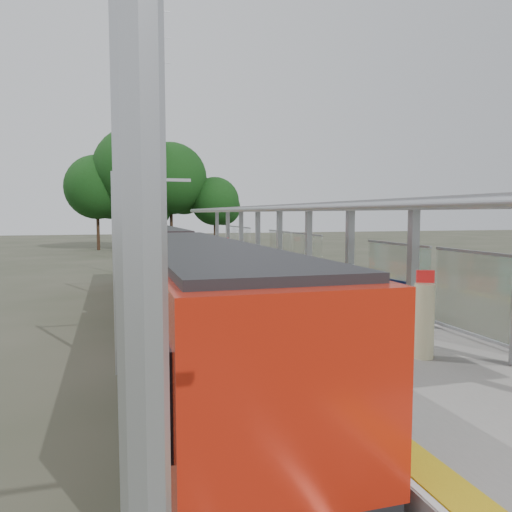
{
  "coord_description": "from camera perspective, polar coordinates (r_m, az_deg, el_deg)",
  "views": [
    {
      "loc": [
        -6.39,
        -6.57,
        4.31
      ],
      "look_at": [
        0.13,
        15.92,
        2.3
      ],
      "focal_mm": 35.0,
      "sensor_mm": 36.0,
      "label": 1
    }
  ],
  "objects": [
    {
      "name": "tree_cluster",
      "position": [
        60.53,
        -12.47,
        8.44
      ],
      "size": [
        20.25,
        9.57,
        14.23
      ],
      "color": "#382316",
      "rests_on": "ground"
    },
    {
      "name": "bench_far",
      "position": [
        29.64,
        1.11,
        -0.47
      ],
      "size": [
        0.86,
        1.54,
        1.01
      ],
      "rotation": [
        0.0,
        0.0,
        0.29
      ],
      "color": "#0F1D4C",
      "rests_on": "platform"
    },
    {
      "name": "train",
      "position": [
        18.74,
        -10.26,
        -2.09
      ],
      "size": [
        2.74,
        27.6,
        3.62
      ],
      "color": "black",
      "rests_on": "ground"
    },
    {
      "name": "tactile_strip",
      "position": [
        27.04,
        -7.88,
        -2.14
      ],
      "size": [
        0.6,
        50.0,
        0.02
      ],
      "primitive_type": "cube",
      "color": "yellow",
      "rests_on": "platform"
    },
    {
      "name": "info_pillar_far",
      "position": [
        30.8,
        -3.46,
        0.2
      ],
      "size": [
        0.41,
        0.41,
        1.81
      ],
      "rotation": [
        0.0,
        0.0,
        -0.07
      ],
      "color": "beige",
      "rests_on": "platform"
    },
    {
      "name": "info_pillar_near",
      "position": [
        12.09,
        18.65,
        -6.96
      ],
      "size": [
        0.46,
        0.46,
        2.03
      ],
      "rotation": [
        0.0,
        0.0,
        -0.32
      ],
      "color": "beige",
      "rests_on": "platform"
    },
    {
      "name": "end_fence",
      "position": [
        51.98,
        -9.08,
        1.86
      ],
      "size": [
        6.0,
        0.1,
        1.2
      ],
      "primitive_type": "cube",
      "color": "#9EA0A5",
      "rests_on": "platform"
    },
    {
      "name": "litter_bin",
      "position": [
        19.11,
        5.61,
        -3.87
      ],
      "size": [
        0.48,
        0.48,
        0.8
      ],
      "primitive_type": "cylinder",
      "rotation": [
        0.0,
        0.0,
        -0.26
      ],
      "color": "#9EA0A5",
      "rests_on": "platform"
    },
    {
      "name": "pylon",
      "position": [
        81.09,
        -12.52,
        15.23
      ],
      "size": [
        8.0,
        4.0,
        38.0
      ],
      "primitive_type": null,
      "color": "#9EA0A5",
      "rests_on": "ground"
    },
    {
      "name": "bench_near",
      "position": [
        17.02,
        16.01,
        -4.43
      ],
      "size": [
        0.79,
        1.74,
        1.15
      ],
      "rotation": [
        0.0,
        0.0,
        0.17
      ],
      "color": "#0F1D4C",
      "rests_on": "platform"
    },
    {
      "name": "catenary_masts",
      "position": [
        25.6,
        -15.75,
        1.59
      ],
      "size": [
        2.08,
        48.16,
        5.4
      ],
      "color": "#9EA0A5",
      "rests_on": "ground"
    },
    {
      "name": "bench_mid",
      "position": [
        29.46,
        -0.69,
        -0.56
      ],
      "size": [
        0.75,
        1.45,
        0.95
      ],
      "rotation": [
        0.0,
        0.0,
        0.25
      ],
      "color": "#0F1D4C",
      "rests_on": "platform"
    },
    {
      "name": "platform",
      "position": [
        27.59,
        -2.61,
        -3.04
      ],
      "size": [
        6.0,
        50.0,
        1.0
      ],
      "primitive_type": "cube",
      "color": "gray",
      "rests_on": "ground"
    },
    {
      "name": "ground",
      "position": [
        10.12,
        27.09,
        -20.85
      ],
      "size": [
        200.0,
        200.0,
        0.0
      ],
      "primitive_type": "plane",
      "color": "#474438",
      "rests_on": "ground"
    },
    {
      "name": "trackbed",
      "position": [
        26.96,
        -11.97,
        -4.14
      ],
      "size": [
        3.0,
        70.0,
        0.24
      ],
      "primitive_type": "cube",
      "color": "#59544C",
      "rests_on": "ground"
    },
    {
      "name": "canopy",
      "position": [
        24.11,
        3.21,
        4.64
      ],
      "size": [
        3.27,
        38.0,
        3.66
      ],
      "color": "#9EA0A5",
      "rests_on": "platform"
    }
  ]
}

